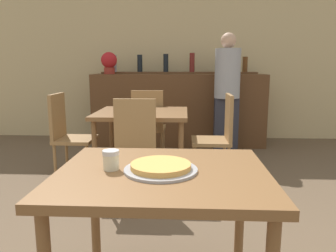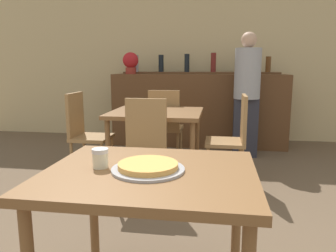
% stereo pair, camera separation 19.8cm
% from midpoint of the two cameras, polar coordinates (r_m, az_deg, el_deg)
% --- Properties ---
extents(wall_back, '(8.00, 0.05, 2.80)m').
position_cam_midpoint_polar(wall_back, '(5.53, 6.90, 12.36)').
color(wall_back, '#D1B784').
rests_on(wall_back, ground_plane).
extents(dining_table_near, '(0.94, 0.78, 0.75)m').
position_cam_midpoint_polar(dining_table_near, '(1.51, 0.70, -11.08)').
color(dining_table_near, brown).
rests_on(dining_table_near, ground_plane).
extents(dining_table_far, '(0.95, 0.85, 0.74)m').
position_cam_midpoint_polar(dining_table_far, '(3.46, -0.44, 1.18)').
color(dining_table_far, brown).
rests_on(dining_table_far, ground_plane).
extents(bar_counter, '(2.60, 0.56, 1.08)m').
position_cam_midpoint_polar(bar_counter, '(5.06, 6.49, 2.82)').
color(bar_counter, brown).
rests_on(bar_counter, ground_plane).
extents(bar_back_shelf, '(2.39, 0.24, 0.35)m').
position_cam_midpoint_polar(bar_back_shelf, '(5.16, 6.72, 9.83)').
color(bar_back_shelf, brown).
rests_on(bar_back_shelf, bar_counter).
extents(chair_far_side_front, '(0.40, 0.40, 0.92)m').
position_cam_midpoint_polar(chair_far_side_front, '(2.92, -2.29, -3.24)').
color(chair_far_side_front, olive).
rests_on(chair_far_side_front, ground_plane).
extents(chair_far_side_back, '(0.40, 0.40, 0.92)m').
position_cam_midpoint_polar(chair_far_side_back, '(4.06, 0.90, 0.66)').
color(chair_far_side_back, olive).
rests_on(chair_far_side_back, ground_plane).
extents(chair_far_side_left, '(0.40, 0.40, 0.92)m').
position_cam_midpoint_polar(chair_far_side_left, '(3.70, -12.92, -0.57)').
color(chair_far_side_left, olive).
rests_on(chair_far_side_left, ground_plane).
extents(chair_far_side_right, '(0.40, 0.40, 0.92)m').
position_cam_midpoint_polar(chair_far_side_right, '(3.45, 12.96, -1.35)').
color(chair_far_side_right, olive).
rests_on(chair_far_side_right, ground_plane).
extents(pizza_tray, '(0.33, 0.33, 0.04)m').
position_cam_midpoint_polar(pizza_tray, '(1.46, 0.40, -7.24)').
color(pizza_tray, '#A3A3A8').
rests_on(pizza_tray, dining_table_near).
extents(cheese_shaker, '(0.07, 0.07, 0.09)m').
position_cam_midpoint_polar(cheese_shaker, '(1.51, -8.00, -5.55)').
color(cheese_shaker, beige).
rests_on(cheese_shaker, dining_table_near).
extents(person_standing, '(0.34, 0.34, 1.64)m').
position_cam_midpoint_polar(person_standing, '(4.47, 14.81, 5.94)').
color(person_standing, '#2D2D38').
rests_on(person_standing, ground_plane).
extents(potted_plant, '(0.24, 0.24, 0.33)m').
position_cam_midpoint_polar(potted_plant, '(5.12, -5.41, 11.06)').
color(potted_plant, maroon).
rests_on(potted_plant, bar_counter).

